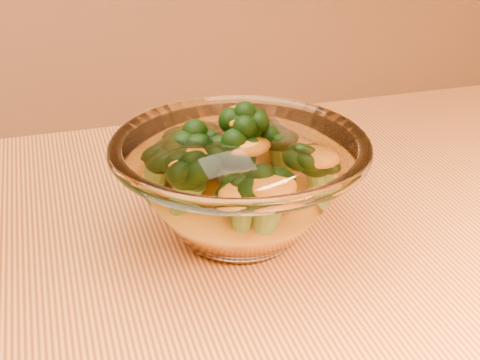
# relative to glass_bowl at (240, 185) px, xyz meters

# --- Properties ---
(glass_bowl) EXTENTS (0.23, 0.23, 0.10)m
(glass_bowl) POSITION_rel_glass_bowl_xyz_m (0.00, 0.00, 0.00)
(glass_bowl) COLOR white
(glass_bowl) RESTS_ON table
(cheese_sauce) EXTENTS (0.13, 0.13, 0.04)m
(cheese_sauce) POSITION_rel_glass_bowl_xyz_m (-0.00, 0.00, -0.02)
(cheese_sauce) COLOR orange
(cheese_sauce) RESTS_ON glass_bowl
(broccoli_heap) EXTENTS (0.15, 0.15, 0.08)m
(broccoli_heap) POSITION_rel_glass_bowl_xyz_m (-0.00, 0.01, 0.02)
(broccoli_heap) COLOR black
(broccoli_heap) RESTS_ON cheese_sauce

